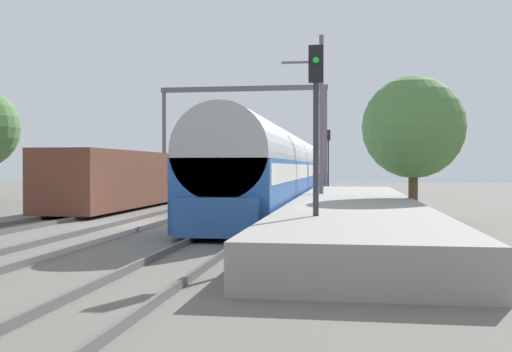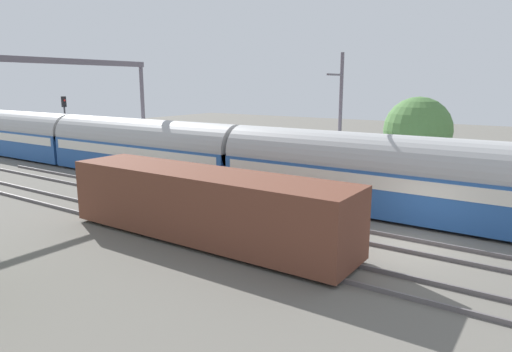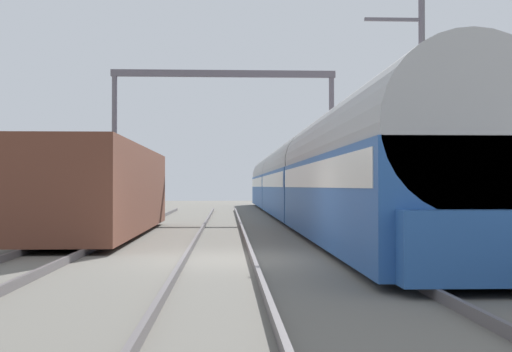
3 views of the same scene
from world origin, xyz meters
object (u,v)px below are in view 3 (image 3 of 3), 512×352
passenger_train (299,179)px  catenary_gantry (224,112)px  railway_signal_far (309,161)px  freight_car (103,190)px  person_crossing (322,197)px

passenger_train → catenary_gantry: size_ratio=4.07×
catenary_gantry → railway_signal_far: bearing=59.1°
freight_car → person_crossing: bearing=55.5°
person_crossing → passenger_train: bearing=90.8°
railway_signal_far → catenary_gantry: bearing=-120.9°
freight_car → catenary_gantry: bearing=74.8°
person_crossing → catenary_gantry: catenary_gantry is taller
passenger_train → freight_car: size_ratio=3.78×
railway_signal_far → catenary_gantry: size_ratio=0.43×
person_crossing → railway_signal_far: size_ratio=0.33×
person_crossing → railway_signal_far: bearing=-40.4°
freight_car → person_crossing: (8.98, 13.08, -0.44)m
passenger_train → person_crossing: bearing=37.8°
railway_signal_far → freight_car: bearing=-112.0°
passenger_train → railway_signal_far: railway_signal_far is taller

